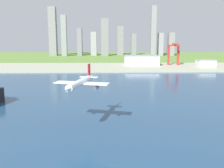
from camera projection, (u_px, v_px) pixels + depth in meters
The scene contains 8 objects.
ground_plane at pixel (108, 87), 294.58m from camera, with size 2400.00×2400.00×0.00m, color olive.
water_bay at pixel (108, 99), 235.60m from camera, with size 840.00×360.00×0.15m, color navy.
industrial_pier at pixel (108, 67), 481.09m from camera, with size 840.00×140.00×2.50m, color #A1A48B.
airplane_landing at pixel (80, 83), 155.49m from camera, with size 36.01×42.88×14.29m.
port_crane_red at pixel (174, 50), 499.05m from camera, with size 21.67×41.40×43.34m.
warehouse_main at pixel (141, 60), 504.56m from camera, with size 67.81×41.86×19.71m.
warehouse_annex at pixel (206, 63), 469.91m from camera, with size 32.23×25.23×14.02m.
distant_skyline at pixel (106, 38), 792.71m from camera, with size 396.64×69.57×151.49m.
Camera 1 is at (-1.36, 11.02, 57.42)m, focal length 40.16 mm.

